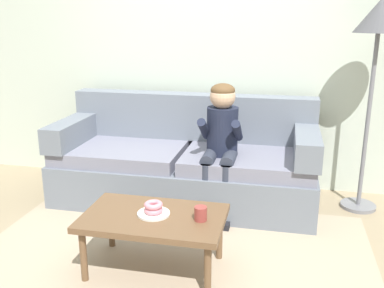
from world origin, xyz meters
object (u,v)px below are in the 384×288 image
coffee_table (154,221)px  mug (201,214)px  couch (186,164)px  floor_lamp (378,33)px  person_child (221,137)px  donut (154,210)px

coffee_table → mug: (0.31, -0.01, 0.09)m
couch → floor_lamp: 1.92m
couch → floor_lamp: (1.53, 0.14, 1.15)m
couch → person_child: size_ratio=2.07×
donut → person_child: bearing=74.0°
couch → mug: size_ratio=25.36×
person_child → donut: person_child is taller
coffee_table → mug: 0.32m
floor_lamp → person_child: bearing=-163.5°
coffee_table → donut: 0.08m
person_child → mug: bearing=-88.3°
floor_lamp → donut: bearing=-137.8°
coffee_table → floor_lamp: bearing=42.4°
person_child → floor_lamp: 1.48m
couch → coffee_table: couch is taller
coffee_table → floor_lamp: 2.28m
coffee_table → couch: bearing=93.3°
coffee_table → person_child: size_ratio=0.82×
person_child → mug: 1.02m
donut → floor_lamp: bearing=42.2°
coffee_table → mug: size_ratio=10.09×
couch → donut: couch is taller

